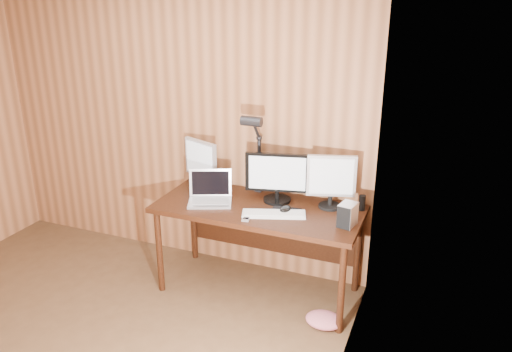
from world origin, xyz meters
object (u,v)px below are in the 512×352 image
Objects in this scene: desk at (262,217)px; phone at (247,218)px; laptop at (210,194)px; mouse at (285,209)px; keyboard at (274,214)px; hard_drive at (347,215)px; monitor_right at (331,180)px; monitor_left at (201,163)px; monitor_center at (277,177)px; speaker at (362,203)px; desk_lamp at (255,143)px.

phone is (0.00, -0.31, 0.13)m from desk.
laptop reaches higher than mouse.
hard_drive reaches higher than keyboard.
monitor_left is at bearing 162.56° from monitor_right.
mouse is at bearing -160.74° from monitor_right.
monitor_left is at bearing 162.79° from monitor_center.
laptop reaches higher than phone.
laptop is at bearing -174.49° from mouse.
phone is 0.89m from speaker.
monitor_right is 2.49× the size of hard_drive.
monitor_center is 0.66m from hard_drive.
keyboard is (0.17, -0.18, 0.13)m from desk.
desk_lamp is at bearing -179.16° from speaker.
keyboard is at bearing -88.72° from monitor_center.
hard_drive is at bearing -11.94° from desk.
monitor_center is 1.18× the size of monitor_right.
monitor_center is 0.42m from monitor_right.
monitor_right is 0.41m from mouse.
desk is at bearing 113.85° from keyboard.
monitor_right is (1.12, -0.02, 0.01)m from monitor_left.
monitor_center is at bearing 169.80° from hard_drive.
keyboard is at bearing -62.01° from desk_lamp.
speaker is 0.17× the size of desk_lamp.
speaker is (0.59, 0.34, 0.05)m from keyboard.
phone is at bearing -116.71° from monitor_center.
monitor_center is at bearing -28.57° from desk_lamp.
keyboard is at bearing -165.91° from hard_drive.
monitor_left is 0.84× the size of keyboard.
monitor_left is 3.70× the size of phone.
monitor_center is 0.55m from laptop.
keyboard is at bearing -156.42° from monitor_right.
monitor_right is at bearing 136.20° from hard_drive.
monitor_center is 4.49× the size of phone.
monitor_right reaches higher than mouse.
laptop is (-0.40, -0.11, 0.18)m from desk.
monitor_center is at bearing -1.04° from laptop.
monitor_center is 0.68m from speaker.
desk_lamp reaches higher than phone.
desk is 0.35m from monitor_center.
hard_drive reaches higher than phone.
desk is 0.45m from laptop.
monitor_right reaches higher than monitor_center.
desk is 0.79m from speaker.
mouse is at bearing -67.03° from monitor_center.
monitor_center is (0.10, 0.09, 0.33)m from desk.
speaker is at bearing 91.99° from hard_drive.
phone is (-0.71, -0.16, -0.08)m from hard_drive.
monitor_right is at bearing -170.01° from speaker.
laptop is at bearing -171.50° from monitor_center.
desk is 0.28m from keyboard.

